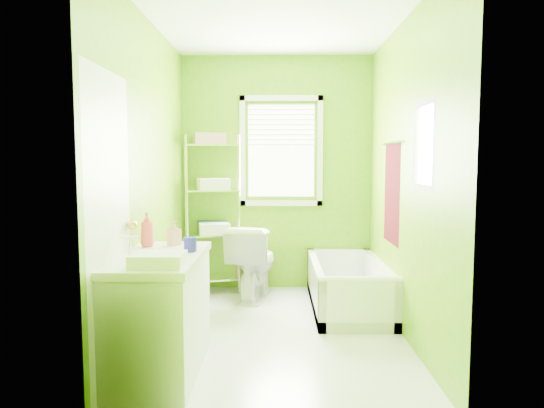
{
  "coord_description": "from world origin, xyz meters",
  "views": [
    {
      "loc": [
        0.01,
        -3.99,
        1.44
      ],
      "look_at": [
        -0.04,
        0.25,
        1.06
      ],
      "focal_mm": 32.0,
      "sensor_mm": 36.0,
      "label": 1
    }
  ],
  "objects_px": {
    "vanity": "(160,310)",
    "wire_shelf_unit": "(213,196)",
    "bathtub": "(348,293)",
    "toilet": "(253,261)"
  },
  "relations": [
    {
      "from": "bathtub",
      "to": "wire_shelf_unit",
      "type": "relative_size",
      "value": 0.86
    },
    {
      "from": "vanity",
      "to": "wire_shelf_unit",
      "type": "xyz_separation_m",
      "value": [
        0.1,
        2.06,
        0.63
      ]
    },
    {
      "from": "wire_shelf_unit",
      "to": "bathtub",
      "type": "bearing_deg",
      "value": -23.33
    },
    {
      "from": "wire_shelf_unit",
      "to": "toilet",
      "type": "bearing_deg",
      "value": -29.9
    },
    {
      "from": "vanity",
      "to": "toilet",
      "type": "bearing_deg",
      "value": 73.33
    },
    {
      "from": "toilet",
      "to": "vanity",
      "type": "xyz_separation_m",
      "value": [
        -0.54,
        -1.81,
        0.04
      ]
    },
    {
      "from": "bathtub",
      "to": "vanity",
      "type": "height_order",
      "value": "vanity"
    },
    {
      "from": "vanity",
      "to": "wire_shelf_unit",
      "type": "bearing_deg",
      "value": 87.34
    },
    {
      "from": "bathtub",
      "to": "toilet",
      "type": "bearing_deg",
      "value": 160.03
    },
    {
      "from": "bathtub",
      "to": "toilet",
      "type": "relative_size",
      "value": 1.92
    }
  ]
}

